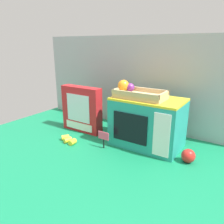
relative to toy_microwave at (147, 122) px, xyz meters
The scene contains 8 objects.
ground_plane 0.24m from the toy_microwave, behind, with size 1.70×1.70×0.00m, color #147A4C.
display_back_panel 0.37m from the toy_microwave, 126.91° to the left, with size 1.61×0.03×0.63m, color #A0A3A8.
toy_microwave is the anchor object (origin of this frame).
food_groups_crate 0.18m from the toy_microwave, 161.32° to the right, with size 0.29×0.15×0.09m.
cookie_set_box 0.47m from the toy_microwave, behind, with size 0.29×0.07×0.31m.
price_sign 0.27m from the toy_microwave, 136.78° to the right, with size 0.07×0.01×0.10m.
loose_toy_banana 0.49m from the toy_microwave, 150.96° to the right, with size 0.13×0.08×0.03m.
loose_toy_apple 0.29m from the toy_microwave, 14.72° to the right, with size 0.07×0.07×0.07m, color red.
Camera 1 is at (0.68, -1.08, 0.58)m, focal length 35.29 mm.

